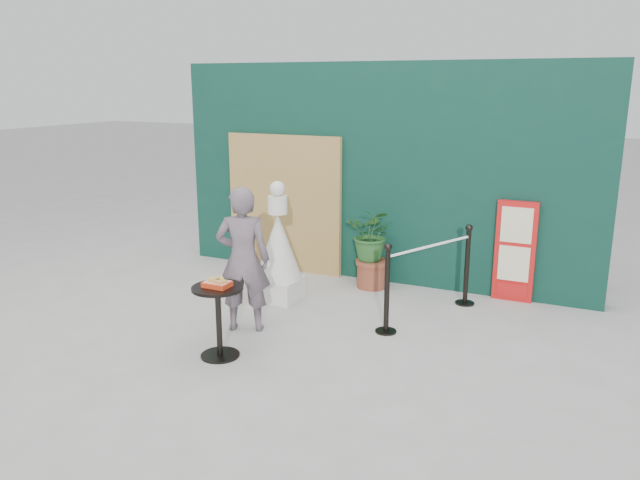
{
  "coord_description": "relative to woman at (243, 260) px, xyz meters",
  "views": [
    {
      "loc": [
        2.9,
        -4.97,
        2.73
      ],
      "look_at": [
        0.0,
        1.2,
        1.0
      ],
      "focal_mm": 35.0,
      "sensor_mm": 36.0,
      "label": 1
    }
  ],
  "objects": [
    {
      "name": "menu_board",
      "position": [
        2.6,
        2.28,
        -0.17
      ],
      "size": [
        0.5,
        0.07,
        1.3
      ],
      "color": "red",
      "rests_on": "ground"
    },
    {
      "name": "ground",
      "position": [
        0.7,
        -0.68,
        -0.82
      ],
      "size": [
        60.0,
        60.0,
        0.0
      ],
      "primitive_type": "plane",
      "color": "#ADAAA5",
      "rests_on": "ground"
    },
    {
      "name": "statue",
      "position": [
        -0.14,
        1.06,
        -0.19
      ],
      "size": [
        0.6,
        0.6,
        1.54
      ],
      "color": "silver",
      "rests_on": "ground"
    },
    {
      "name": "stanchion_barrier",
      "position": [
        1.78,
        1.24,
        -0.33
      ],
      "size": [
        0.84,
        1.54,
        1.03
      ],
      "color": "black",
      "rests_on": "ground"
    },
    {
      "name": "food_basket",
      "position": [
        0.16,
        -0.73,
        -0.03
      ],
      "size": [
        0.26,
        0.19,
        0.11
      ],
      "color": "red",
      "rests_on": "cafe_table"
    },
    {
      "name": "woman",
      "position": [
        0.0,
        0.0,
        0.0
      ],
      "size": [
        0.7,
        0.6,
        1.64
      ],
      "primitive_type": "imported",
      "rotation": [
        0.0,
        0.0,
        3.54
      ],
      "color": "slate",
      "rests_on": "ground"
    },
    {
      "name": "planter",
      "position": [
        0.78,
        2.01,
        -0.18
      ],
      "size": [
        0.65,
        0.57,
        1.11
      ],
      "color": "brown",
      "rests_on": "ground"
    },
    {
      "name": "bamboo_fence",
      "position": [
        -0.7,
        2.26,
        0.18
      ],
      "size": [
        1.8,
        0.08,
        2.0
      ],
      "primitive_type": "cube",
      "color": "tan",
      "rests_on": "ground"
    },
    {
      "name": "cafe_table",
      "position": [
        0.15,
        -0.73,
        -0.32
      ],
      "size": [
        0.52,
        0.52,
        0.75
      ],
      "color": "black",
      "rests_on": "ground"
    },
    {
      "name": "back_wall",
      "position": [
        0.7,
        2.47,
        0.68
      ],
      "size": [
        6.0,
        0.3,
        3.0
      ],
      "primitive_type": "cube",
      "color": "#0A2F27",
      "rests_on": "ground"
    }
  ]
}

